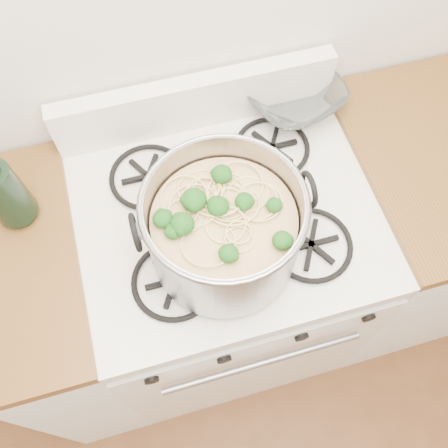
% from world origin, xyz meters
% --- Properties ---
extents(gas_range, '(0.76, 0.66, 0.92)m').
position_xyz_m(gas_range, '(0.00, 1.26, 0.44)').
color(gas_range, white).
rests_on(gas_range, ground).
extents(counter_left, '(0.25, 0.65, 0.92)m').
position_xyz_m(counter_left, '(-0.51, 1.26, 0.46)').
color(counter_left, silver).
rests_on(counter_left, ground).
extents(stock_pot, '(0.38, 0.35, 0.24)m').
position_xyz_m(stock_pot, '(-0.04, 1.15, 1.03)').
color(stock_pot, '#919299').
rests_on(stock_pot, gas_range).
extents(spatula, '(0.42, 0.42, 0.02)m').
position_xyz_m(spatula, '(0.08, 1.21, 0.94)').
color(spatula, black).
rests_on(spatula, gas_range).
extents(glass_bowl, '(0.13, 0.13, 0.03)m').
position_xyz_m(glass_bowl, '(0.27, 1.54, 0.94)').
color(glass_bowl, white).
rests_on(glass_bowl, gas_range).
extents(bottle, '(0.10, 0.10, 0.26)m').
position_xyz_m(bottle, '(-0.50, 1.39, 1.05)').
color(bottle, black).
rests_on(bottle, counter_left).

